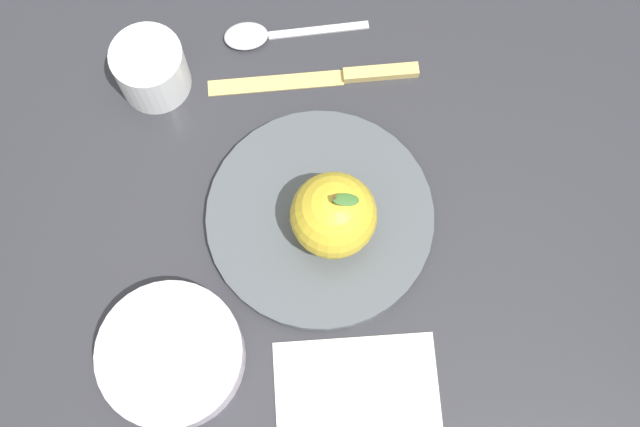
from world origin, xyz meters
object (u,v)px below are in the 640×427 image
Objects in this scene: knife at (333,77)px; linen_napkin at (357,394)px; side_bowl at (171,355)px; cup at (150,67)px; spoon at (261,35)px; apple at (334,215)px; dinner_plate at (320,217)px.

knife is 0.33m from linen_napkin.
cup is (-0.08, 0.28, 0.01)m from side_bowl.
spoon reaches higher than knife.
cup is at bearing 146.49° from apple.
apple is at bearing 47.74° from side_bowl.
knife is at bearing 97.69° from apple.
dinner_plate is 0.22m from spoon.
apple reaches higher than dinner_plate.
apple reaches higher than knife.
dinner_plate reaches higher than knife.
apple reaches higher than spoon.
dinner_plate is 1.02× the size of knife.
dinner_plate is 1.67× the size of side_bowl.
spoon is at bearing 155.46° from knife.
spoon is (-0.08, 0.04, 0.00)m from knife.
apple is 0.43× the size of knife.
apple reaches higher than linen_napkin.
apple reaches higher than side_bowl.
apple is at bearing -33.51° from cup.
apple is 0.61× the size of linen_napkin.
knife is 0.09m from spoon.
cup reaches higher than dinner_plate.
knife is 1.44× the size of linen_napkin.
dinner_plate is 0.20m from side_bowl.
spoon is at bearing 115.24° from dinner_plate.
cup is 0.33× the size of knife.
spoon is (0.10, 0.07, -0.03)m from cup.
dinner_plate reaches higher than spoon.
spoon is at bearing 85.90° from side_bowl.
apple is at bearing -82.31° from knife.
spoon reaches higher than linen_napkin.
linen_napkin is at bearing -67.31° from spoon.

